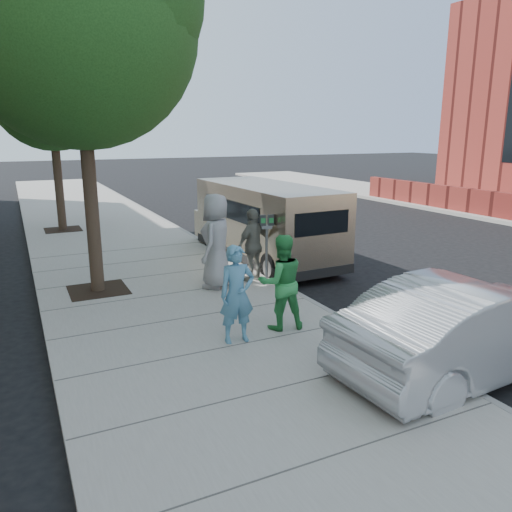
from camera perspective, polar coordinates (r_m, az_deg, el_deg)
name	(u,v)px	position (r m, az deg, el deg)	size (l,w,h in m)	color
ground	(242,316)	(9.67, -1.59, -6.85)	(120.00, 120.00, 0.00)	black
sidewalk	(193,320)	(9.31, -7.25, -7.32)	(5.00, 60.00, 0.15)	gray
curb_face	(306,301)	(10.29, 5.76, -5.18)	(0.12, 60.00, 0.16)	gray
tree_near	(79,17)	(10.95, -19.58, 24.33)	(4.62, 4.60, 7.53)	black
tree_far	(51,86)	(18.36, -22.39, 17.49)	(3.92, 3.80, 6.49)	black
parking_meter	(267,233)	(11.08, 1.23, 2.59)	(0.33, 0.18, 1.52)	gray
van	(264,221)	(13.49, 0.93, 4.02)	(2.08, 5.70, 2.09)	tan
sedan	(471,327)	(7.86, 23.41, -7.46)	(1.52, 4.36, 1.44)	#A5A6AC
person_officer	(237,294)	(7.92, -2.19, -4.40)	(0.58, 0.38, 1.58)	teal
person_green_shirt	(281,282)	(8.45, 2.90, -3.01)	(0.80, 0.62, 1.64)	green
person_gray_shirt	(216,241)	(10.72, -4.58, 1.70)	(0.99, 0.65, 2.03)	#949496
person_striped_polo	(253,245)	(11.18, -0.29, 1.25)	(0.97, 0.40, 1.65)	slate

